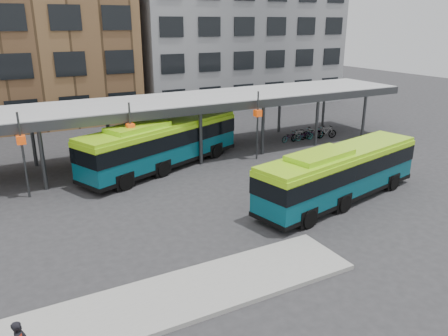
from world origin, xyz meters
TOP-DOWN VIEW (x-y plane):
  - ground at (0.00, 0.00)m, footprint 120.00×120.00m
  - boarding_island at (-5.50, -3.00)m, footprint 14.00×3.00m
  - canopy at (-0.06, 12.87)m, footprint 40.00×6.53m
  - building_grey at (16.00, 32.00)m, footprint 24.00×14.00m
  - bus_front at (5.78, 1.16)m, footprint 11.45×4.64m
  - bus_rear at (-0.61, 10.91)m, footprint 12.11×6.98m
  - bike_rack at (12.63, 12.16)m, footprint 5.17×1.50m

SIDE VIEW (x-z plane):
  - ground at x=0.00m, z-range 0.00..0.00m
  - boarding_island at x=-5.50m, z-range 0.00..0.18m
  - bike_rack at x=12.63m, z-range -0.06..1.02m
  - bus_front at x=5.78m, z-range 0.06..3.15m
  - bus_rear at x=-0.61m, z-range 0.07..3.39m
  - canopy at x=-0.06m, z-range 1.51..6.31m
  - building_grey at x=16.00m, z-range 0.00..20.00m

